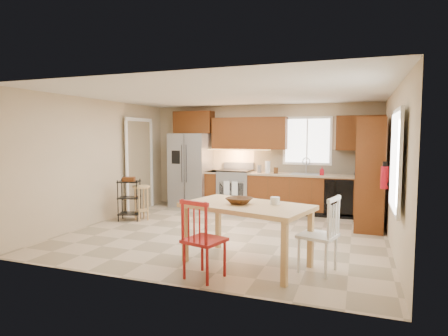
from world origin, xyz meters
TOP-DOWN VIEW (x-y plane):
  - floor at (0.00, 0.00)m, footprint 5.50×5.50m
  - ceiling at (0.00, 0.00)m, footprint 5.50×5.00m
  - wall_back at (0.00, 2.50)m, footprint 5.50×0.02m
  - wall_front at (0.00, -2.50)m, footprint 5.50×0.02m
  - wall_left at (-2.75, 0.00)m, footprint 0.02×5.00m
  - wall_right at (2.75, 0.00)m, footprint 0.02×5.00m
  - refrigerator at (-1.70, 2.12)m, footprint 0.92×0.75m
  - range_stove at (-0.55, 2.19)m, footprint 0.76×0.63m
  - base_cabinet_narrow at (-1.10, 2.20)m, footprint 0.30×0.60m
  - base_cabinet_run at (1.29, 2.20)m, footprint 2.92×0.60m
  - dishwasher at (1.85, 1.91)m, footprint 0.60×0.02m
  - backsplash at (1.29, 2.48)m, footprint 2.92×0.03m
  - upper_over_fridge at (-1.70, 2.33)m, footprint 1.00×0.35m
  - upper_left_block at (-0.25, 2.33)m, footprint 1.80×0.35m
  - upper_right_block at (2.25, 2.33)m, footprint 1.00×0.35m
  - window_back at (1.10, 2.48)m, footprint 1.12×0.04m
  - sink at (1.10, 2.20)m, footprint 0.62×0.46m
  - undercab_glow at (-0.55, 2.30)m, footprint 1.60×0.30m
  - soap_bottle at (1.48, 2.10)m, footprint 0.09×0.09m
  - paper_towel at (0.25, 2.15)m, footprint 0.12×0.12m
  - canister_steel at (0.05, 2.15)m, footprint 0.11×0.11m
  - canister_wood at (0.45, 2.12)m, footprint 0.10×0.10m
  - pantry at (2.43, 1.20)m, footprint 0.50×0.95m
  - fire_extinguisher at (2.63, 0.15)m, footprint 0.12×0.12m
  - window_right at (2.68, -1.15)m, footprint 0.04×1.02m
  - doorway at (-2.67, 1.30)m, footprint 0.04×0.95m
  - dining_table at (0.81, -1.48)m, footprint 1.88×1.36m
  - chair_red at (0.46, -2.13)m, footprint 0.57×0.57m
  - chair_white at (1.76, -1.43)m, footprint 0.57×0.57m
  - table_bowl at (0.70, -1.48)m, footprint 0.42×0.42m
  - table_jar at (1.18, -1.38)m, footprint 0.16×0.16m
  - bar_stool at (-2.02, 0.36)m, footprint 0.45×0.45m
  - utility_cart at (-2.26, 0.27)m, footprint 0.52×0.46m

SIDE VIEW (x-z plane):
  - floor at x=0.00m, z-range 0.00..0.00m
  - bar_stool at x=-2.02m, z-range 0.00..0.73m
  - dining_table at x=0.81m, z-range 0.00..0.83m
  - utility_cart at x=-2.26m, z-range 0.00..0.86m
  - base_cabinet_narrow at x=-1.10m, z-range 0.00..0.90m
  - base_cabinet_run at x=1.29m, z-range 0.00..0.90m
  - dishwasher at x=1.85m, z-range 0.06..0.84m
  - range_stove at x=-0.55m, z-range 0.00..0.92m
  - chair_red at x=0.46m, z-range 0.00..0.99m
  - chair_white at x=1.76m, z-range 0.00..0.99m
  - table_bowl at x=0.70m, z-range 0.79..0.88m
  - sink at x=1.10m, z-range 0.78..0.94m
  - table_jar at x=1.18m, z-range 0.79..0.95m
  - refrigerator at x=-1.70m, z-range 0.00..1.82m
  - canister_wood at x=0.45m, z-range 0.90..1.04m
  - canister_steel at x=0.05m, z-range 0.90..1.08m
  - soap_bottle at x=1.48m, z-range 0.90..1.09m
  - paper_towel at x=0.25m, z-range 0.90..1.18m
  - pantry at x=2.43m, z-range 0.00..2.10m
  - doorway at x=-2.67m, z-range 0.00..2.10m
  - fire_extinguisher at x=2.63m, z-range 0.92..1.28m
  - backsplash at x=1.29m, z-range 0.90..1.45m
  - wall_back at x=0.00m, z-range 0.00..2.50m
  - wall_front at x=0.00m, z-range 0.00..2.50m
  - wall_left at x=-2.75m, z-range 0.00..2.50m
  - wall_right at x=2.75m, z-range 0.00..2.50m
  - undercab_glow at x=-0.55m, z-range 1.43..1.43m
  - window_right at x=2.68m, z-range 0.79..2.11m
  - window_back at x=1.10m, z-range 1.09..2.21m
  - upper_left_block at x=-0.25m, z-range 1.45..2.20m
  - upper_right_block at x=2.25m, z-range 1.45..2.20m
  - upper_over_fridge at x=-1.70m, z-range 1.83..2.38m
  - ceiling at x=0.00m, z-range 2.49..2.51m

